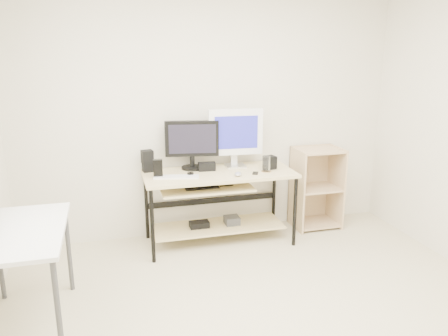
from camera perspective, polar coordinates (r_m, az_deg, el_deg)
room at (r=2.68m, az=5.16°, el=1.99°), size 4.01×4.01×2.62m
desk at (r=4.42m, az=-0.98°, el=-3.19°), size 1.50×0.65×0.75m
side_table at (r=3.32m, az=-25.15°, el=-8.60°), size 0.60×1.00×0.75m
shelf_unit at (r=4.99m, az=11.78°, el=-2.40°), size 0.50×0.40×0.90m
black_monitor at (r=4.43m, az=-4.20°, el=3.45°), size 0.54×0.23×0.50m
white_imac at (r=4.49m, az=1.53°, el=4.49°), size 0.57×0.18×0.60m
keyboard at (r=4.19m, az=-6.24°, el=-1.16°), size 0.45×0.21×0.02m
mouse at (r=4.23m, az=1.85°, el=-0.79°), size 0.11×0.13×0.04m
center_speaker at (r=4.40m, az=-2.26°, el=0.19°), size 0.18×0.09×0.09m
speaker_left at (r=4.42m, az=-9.98°, el=0.97°), size 0.12×0.12×0.22m
speaker_right at (r=4.50m, az=5.99°, el=0.73°), size 0.13×0.13×0.13m
audio_controller at (r=4.20m, az=-8.62°, el=-0.06°), size 0.09×0.07×0.18m
volume_puck at (r=4.24m, az=-4.40°, el=-0.82°), size 0.08×0.08×0.03m
smartphone at (r=4.32m, az=4.12°, el=-0.67°), size 0.09×0.11×0.01m
coaster at (r=4.40m, az=5.54°, el=-0.42°), size 0.10×0.10×0.01m
drinking_glass at (r=4.38m, az=5.56°, el=0.59°), size 0.08×0.08×0.15m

